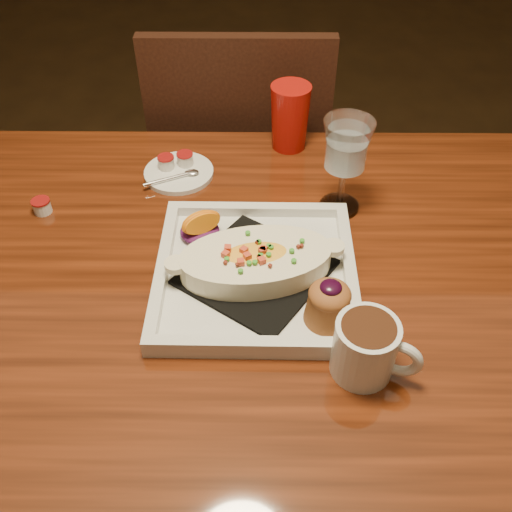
{
  "coord_description": "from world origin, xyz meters",
  "views": [
    {
      "loc": [
        0.05,
        -0.58,
        1.39
      ],
      "look_at": [
        0.04,
        0.06,
        0.77
      ],
      "focal_mm": 40.0,
      "sensor_mm": 36.0,
      "label": 1
    }
  ],
  "objects_px": {
    "saucer": "(177,171)",
    "red_tumbler": "(290,117)",
    "goblet": "(346,150)",
    "chair_far": "(242,176)",
    "plate": "(261,269)",
    "table": "(230,331)",
    "coffee_mug": "(367,347)"
  },
  "relations": [
    {
      "from": "coffee_mug",
      "to": "chair_far",
      "type": "bearing_deg",
      "value": 124.5
    },
    {
      "from": "chair_far",
      "to": "plate",
      "type": "height_order",
      "value": "chair_far"
    },
    {
      "from": "chair_far",
      "to": "coffee_mug",
      "type": "bearing_deg",
      "value": 103.76
    },
    {
      "from": "chair_far",
      "to": "table",
      "type": "bearing_deg",
      "value": 90.0
    },
    {
      "from": "plate",
      "to": "saucer",
      "type": "height_order",
      "value": "plate"
    },
    {
      "from": "table",
      "to": "chair_far",
      "type": "relative_size",
      "value": 1.61
    },
    {
      "from": "plate",
      "to": "red_tumbler",
      "type": "xyz_separation_m",
      "value": [
        0.06,
        0.38,
        0.04
      ]
    },
    {
      "from": "plate",
      "to": "red_tumbler",
      "type": "bearing_deg",
      "value": 82.1
    },
    {
      "from": "chair_far",
      "to": "coffee_mug",
      "type": "xyz_separation_m",
      "value": [
        0.19,
        -0.77,
        0.29
      ]
    },
    {
      "from": "chair_far",
      "to": "saucer",
      "type": "distance_m",
      "value": 0.43
    },
    {
      "from": "table",
      "to": "chair_far",
      "type": "xyz_separation_m",
      "value": [
        -0.0,
        0.63,
        -0.15
      ]
    },
    {
      "from": "chair_far",
      "to": "goblet",
      "type": "height_order",
      "value": "chair_far"
    },
    {
      "from": "chair_far",
      "to": "saucer",
      "type": "xyz_separation_m",
      "value": [
        -0.11,
        -0.33,
        0.25
      ]
    },
    {
      "from": "chair_far",
      "to": "red_tumbler",
      "type": "height_order",
      "value": "chair_far"
    },
    {
      "from": "coffee_mug",
      "to": "saucer",
      "type": "height_order",
      "value": "coffee_mug"
    },
    {
      "from": "goblet",
      "to": "saucer",
      "type": "distance_m",
      "value": 0.33
    },
    {
      "from": "red_tumbler",
      "to": "plate",
      "type": "bearing_deg",
      "value": -98.31
    },
    {
      "from": "table",
      "to": "goblet",
      "type": "xyz_separation_m",
      "value": [
        0.19,
        0.2,
        0.22
      ]
    },
    {
      "from": "table",
      "to": "saucer",
      "type": "xyz_separation_m",
      "value": [
        -0.11,
        0.3,
        0.11
      ]
    },
    {
      "from": "chair_far",
      "to": "saucer",
      "type": "bearing_deg",
      "value": 71.78
    },
    {
      "from": "table",
      "to": "red_tumbler",
      "type": "height_order",
      "value": "red_tumbler"
    },
    {
      "from": "saucer",
      "to": "red_tumbler",
      "type": "bearing_deg",
      "value": 25.07
    },
    {
      "from": "plate",
      "to": "goblet",
      "type": "bearing_deg",
      "value": 53.09
    },
    {
      "from": "goblet",
      "to": "plate",
      "type": "bearing_deg",
      "value": -127.31
    },
    {
      "from": "goblet",
      "to": "red_tumbler",
      "type": "xyz_separation_m",
      "value": [
        -0.08,
        0.2,
        -0.06
      ]
    },
    {
      "from": "plate",
      "to": "coffee_mug",
      "type": "xyz_separation_m",
      "value": [
        0.14,
        -0.16,
        0.02
      ]
    },
    {
      "from": "red_tumbler",
      "to": "goblet",
      "type": "bearing_deg",
      "value": -67.09
    },
    {
      "from": "table",
      "to": "chair_far",
      "type": "bearing_deg",
      "value": 90.0
    },
    {
      "from": "coffee_mug",
      "to": "red_tumbler",
      "type": "relative_size",
      "value": 0.88
    },
    {
      "from": "coffee_mug",
      "to": "goblet",
      "type": "xyz_separation_m",
      "value": [
        0.0,
        0.34,
        0.07
      ]
    },
    {
      "from": "goblet",
      "to": "red_tumbler",
      "type": "height_order",
      "value": "goblet"
    },
    {
      "from": "chair_far",
      "to": "coffee_mug",
      "type": "distance_m",
      "value": 0.84
    }
  ]
}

